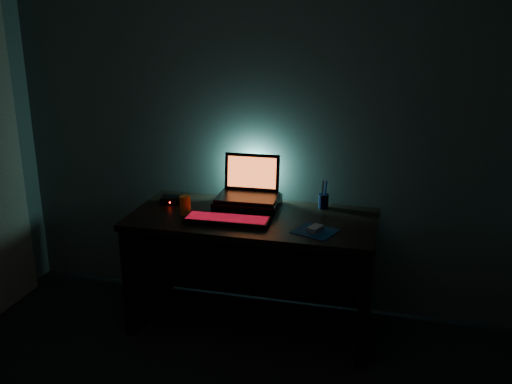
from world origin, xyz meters
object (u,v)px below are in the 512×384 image
laptop (249,187)px  juice_glass (185,205)px  pen_cup (323,201)px  router (172,200)px  mouse (315,229)px  keyboard (227,220)px

laptop → juice_glass: laptop is taller
pen_cup → router: 0.98m
juice_glass → laptop: bearing=38.7°
laptop → juice_glass: 0.44m
mouse → router: 1.02m
laptop → juice_glass: size_ratio=3.37×
router → juice_glass: bearing=-57.7°
mouse → laptop: bearing=164.4°
laptop → mouse: bearing=-38.8°
laptop → keyboard: size_ratio=0.76×
mouse → juice_glass: 0.83m
router → laptop: bearing=0.1°
pen_cup → juice_glass: (-0.81, -0.33, 0.01)m
keyboard → juice_glass: bearing=164.3°
laptop → pen_cup: 0.48m
mouse → pen_cup: 0.42m
pen_cup → juice_glass: 0.87m
juice_glass → keyboard: bearing=-13.8°
laptop → router: 0.52m
keyboard → router: router is taller
juice_glass → mouse: bearing=-6.4°
mouse → juice_glass: (-0.82, 0.09, 0.04)m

